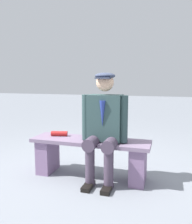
% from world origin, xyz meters
% --- Properties ---
extents(ground_plane, '(30.00, 30.00, 0.00)m').
position_xyz_m(ground_plane, '(0.00, 0.00, 0.00)').
color(ground_plane, gray).
extents(bench, '(1.49, 0.41, 0.49)m').
position_xyz_m(bench, '(0.00, 0.00, 0.30)').
color(bench, slate).
rests_on(bench, ground).
extents(seated_man, '(0.57, 0.55, 1.31)m').
position_xyz_m(seated_man, '(-0.20, 0.06, 0.72)').
color(seated_man, '#2D4444').
rests_on(seated_man, ground).
extents(rolled_magazine, '(0.22, 0.12, 0.07)m').
position_xyz_m(rolled_magazine, '(0.45, -0.05, 0.52)').
color(rolled_magazine, '#B21E1E').
rests_on(rolled_magazine, bench).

